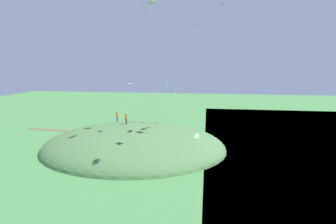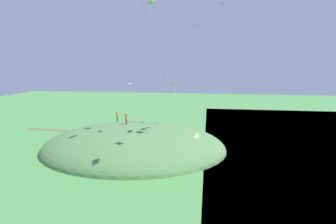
% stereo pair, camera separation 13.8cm
% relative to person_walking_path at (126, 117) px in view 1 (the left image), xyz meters
% --- Properties ---
extents(ground_plane, '(160.00, 160.00, 0.00)m').
position_rel_person_walking_path_xyz_m(ground_plane, '(-10.58, 2.16, -4.46)').
color(ground_plane, '#498945').
extents(grass_hill, '(28.66, 24.56, 6.78)m').
position_rel_person_walking_path_xyz_m(grass_hill, '(-1.65, 1.67, -4.46)').
color(grass_hill, '#517D45').
rests_on(grass_hill, ground_plane).
extents(dirt_path, '(16.10, 2.97, 0.04)m').
position_rel_person_walking_path_xyz_m(dirt_path, '(15.06, -6.76, -4.44)').
color(dirt_path, brown).
rests_on(dirt_path, ground_plane).
extents(person_walking_path, '(0.58, 0.58, 1.80)m').
position_rel_person_walking_path_xyz_m(person_walking_path, '(0.00, 0.00, 0.00)').
color(person_walking_path, '#412A27').
rests_on(person_walking_path, grass_hill).
extents(person_on_hilltop, '(0.51, 0.51, 1.85)m').
position_rel_person_walking_path_xyz_m(person_on_hilltop, '(3.04, -4.40, -0.55)').
color(person_on_hilltop, '#1D3147').
rests_on(person_on_hilltop, grass_hill).
extents(kite_0, '(0.56, 0.77, 1.85)m').
position_rel_person_walking_path_xyz_m(kite_0, '(-2.19, 4.93, 5.67)').
color(kite_0, '#F4DFD0').
extents(kite_1, '(0.97, 0.79, 1.64)m').
position_rel_person_walking_path_xyz_m(kite_1, '(-2.27, -1.09, 15.56)').
color(kite_1, white).
extents(kite_2, '(0.69, 0.53, 1.22)m').
position_rel_person_walking_path_xyz_m(kite_2, '(-8.27, 2.37, 4.97)').
color(kite_2, white).
extents(kite_3, '(1.03, 0.89, 1.24)m').
position_rel_person_walking_path_xyz_m(kite_3, '(-7.85, 9.42, 7.28)').
color(kite_3, white).
extents(kite_6, '(0.79, 0.94, 1.70)m').
position_rel_person_walking_path_xyz_m(kite_6, '(-12.50, -1.64, 10.23)').
color(kite_6, white).
extents(kite_7, '(0.75, 0.56, 2.06)m').
position_rel_person_walking_path_xyz_m(kite_7, '(-14.81, -0.79, 17.05)').
color(kite_7, white).
extents(kite_8, '(0.99, 0.83, 1.52)m').
position_rel_person_walking_path_xyz_m(kite_8, '(-11.09, -1.32, 14.30)').
color(kite_8, white).
extents(kite_9, '(1.20, 1.14, 1.28)m').
position_rel_person_walking_path_xyz_m(kite_9, '(-3.14, -2.68, 17.27)').
color(kite_9, white).
extents(kite_12, '(1.21, 1.01, 1.78)m').
position_rel_person_walking_path_xyz_m(kite_12, '(-8.25, 5.08, 5.84)').
color(kite_12, silver).
extents(kite_13, '(0.83, 1.18, 2.38)m').
position_rel_person_walking_path_xyz_m(kite_13, '(-5.72, 4.73, 4.35)').
color(kite_13, white).
extents(kite_14, '(1.19, 1.32, 1.92)m').
position_rel_person_walking_path_xyz_m(kite_14, '(-5.88, 7.18, 15.92)').
color(kite_14, silver).
extents(mooring_post, '(0.14, 0.14, 1.13)m').
position_rel_person_walking_path_xyz_m(mooring_post, '(-13.12, 4.01, -3.90)').
color(mooring_post, brown).
rests_on(mooring_post, ground_plane).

